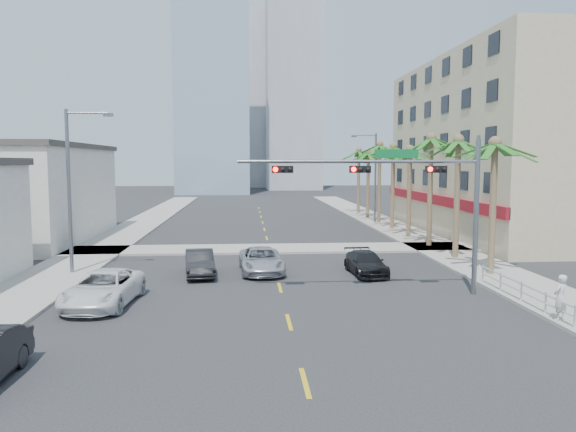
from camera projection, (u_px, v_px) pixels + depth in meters
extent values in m
plane|color=#262628|center=(298.00, 358.00, 17.72)|extent=(260.00, 260.00, 0.00)
cube|color=gray|center=(446.00, 251.00, 38.45)|extent=(4.00, 120.00, 0.15)
cube|color=gray|center=(88.00, 256.00, 36.69)|extent=(4.00, 120.00, 0.15)
cube|color=gray|center=(270.00, 249.00, 39.55)|extent=(80.00, 4.00, 0.15)
cube|color=#C2AE88|center=(520.00, 147.00, 48.39)|extent=(15.00, 28.00, 15.00)
cube|color=maroon|center=(433.00, 199.00, 48.27)|extent=(0.30, 28.00, 0.80)
cube|color=beige|center=(17.00, 195.00, 43.74)|extent=(11.00, 18.00, 7.20)
cube|color=#99B2C6|center=(213.00, 70.00, 109.13)|extent=(14.00, 14.00, 48.00)
cube|color=#ADADB2|center=(293.00, 54.00, 124.69)|extent=(12.00, 12.00, 60.00)
cube|color=#ADADB2|center=(240.00, 102.00, 139.57)|extent=(16.00, 16.00, 42.00)
cylinder|color=slate|center=(476.00, 218.00, 25.98)|extent=(0.24, 0.24, 7.20)
cylinder|color=slate|center=(360.00, 161.00, 25.32)|extent=(11.00, 0.16, 0.16)
cube|color=#0C662D|center=(397.00, 154.00, 25.41)|extent=(2.00, 0.05, 0.40)
cube|color=black|center=(436.00, 169.00, 25.46)|extent=(0.95, 0.28, 0.32)
sphere|color=#FF0C05|center=(430.00, 169.00, 25.28)|extent=(0.22, 0.22, 0.22)
cube|color=black|center=(360.00, 169.00, 25.21)|extent=(0.95, 0.28, 0.32)
sphere|color=#FF0C05|center=(354.00, 169.00, 25.03)|extent=(0.22, 0.22, 0.22)
cube|color=black|center=(282.00, 169.00, 24.95)|extent=(0.95, 0.28, 0.32)
sphere|color=#FF0C05|center=(275.00, 169.00, 24.77)|extent=(0.22, 0.22, 0.22)
cylinder|color=brown|center=(493.00, 210.00, 30.14)|extent=(0.36, 0.36, 7.20)
cylinder|color=brown|center=(457.00, 200.00, 35.28)|extent=(0.36, 0.36, 7.56)
cylinder|color=brown|center=(430.00, 193.00, 40.43)|extent=(0.36, 0.36, 7.92)
cylinder|color=brown|center=(409.00, 194.00, 45.62)|extent=(0.36, 0.36, 7.20)
cylinder|color=brown|center=(393.00, 189.00, 50.77)|extent=(0.36, 0.36, 7.56)
cylinder|color=brown|center=(379.00, 184.00, 55.91)|extent=(0.36, 0.36, 7.92)
cylinder|color=brown|center=(368.00, 186.00, 61.11)|extent=(0.36, 0.36, 7.20)
cylinder|color=brown|center=(358.00, 182.00, 66.25)|extent=(0.36, 0.36, 7.56)
cylinder|color=slate|center=(69.00, 193.00, 30.37)|extent=(0.20, 0.20, 9.00)
cylinder|color=slate|center=(87.00, 113.00, 30.03)|extent=(2.20, 0.12, 0.12)
cube|color=slate|center=(108.00, 115.00, 30.12)|extent=(0.50, 0.25, 0.18)
cylinder|color=slate|center=(375.00, 179.00, 55.83)|extent=(0.20, 0.20, 9.00)
cylinder|color=slate|center=(365.00, 135.00, 55.34)|extent=(2.20, 0.12, 0.12)
cube|color=slate|center=(354.00, 136.00, 55.27)|extent=(0.50, 0.25, 0.18)
cylinder|color=silver|center=(521.00, 292.00, 24.38)|extent=(0.08, 8.00, 0.08)
cylinder|color=silver|center=(522.00, 284.00, 24.35)|extent=(0.08, 8.00, 0.08)
cylinder|color=silver|center=(575.00, 318.00, 20.41)|extent=(0.08, 0.08, 1.00)
cylinder|color=silver|center=(546.00, 305.00, 22.40)|extent=(0.08, 0.08, 1.00)
cylinder|color=silver|center=(521.00, 293.00, 24.38)|extent=(0.08, 0.08, 1.00)
cylinder|color=silver|center=(501.00, 283.00, 26.37)|extent=(0.08, 0.08, 1.00)
cylinder|color=silver|center=(483.00, 275.00, 28.35)|extent=(0.08, 0.08, 1.00)
imported|color=white|center=(103.00, 289.00, 24.14)|extent=(2.95, 5.58, 1.50)
imported|color=black|center=(200.00, 263.00, 30.53)|extent=(2.00, 4.40, 1.40)
imported|color=silver|center=(261.00, 260.00, 31.31)|extent=(2.60, 5.16, 1.40)
imported|color=black|center=(366.00, 263.00, 30.91)|extent=(2.00, 4.40, 1.25)
imported|color=silver|center=(560.00, 297.00, 21.35)|extent=(0.77, 0.70, 1.77)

